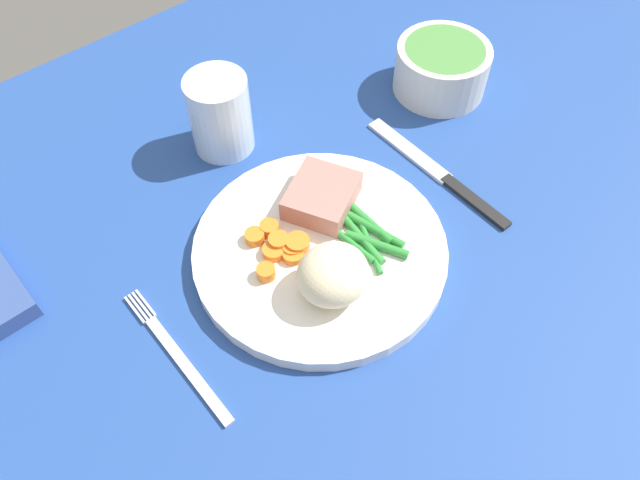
{
  "coord_description": "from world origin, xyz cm",
  "views": [
    {
      "loc": [
        -26.38,
        -28.38,
        53.41
      ],
      "look_at": [
        -3.59,
        -1.24,
        4.6
      ],
      "focal_mm": 34.67,
      "sensor_mm": 36.0,
      "label": 1
    }
  ],
  "objects": [
    {
      "name": "carrot_slices",
      "position": [
        -6.9,
        0.93,
        4.16
      ],
      "size": [
        6.46,
        6.16,
        1.29
      ],
      "color": "orange",
      "rests_on": "dinner_plate"
    },
    {
      "name": "salad_bowl",
      "position": [
        24.08,
        8.78,
        5.32
      ],
      "size": [
        11.31,
        11.31,
        5.89
      ],
      "color": "silver",
      "rests_on": "dining_table"
    },
    {
      "name": "knife",
      "position": [
        13.54,
        -1.52,
        2.2
      ],
      "size": [
        1.7,
        20.5,
        0.64
      ],
      "rotation": [
        0.0,
        0.0,
        0.01
      ],
      "color": "black",
      "rests_on": "dining_table"
    },
    {
      "name": "fork",
      "position": [
        -20.61,
        -1.5,
        2.2
      ],
      "size": [
        1.44,
        16.6,
        0.4
      ],
      "rotation": [
        0.0,
        0.0,
        0.04
      ],
      "color": "silver",
      "rests_on": "dining_table"
    },
    {
      "name": "dining_table",
      "position": [
        0.0,
        0.0,
        1.0
      ],
      "size": [
        120.0,
        90.0,
        2.0
      ],
      "color": "#234793",
      "rests_on": "ground"
    },
    {
      "name": "meat_portion",
      "position": [
        -0.16,
        2.76,
        4.89
      ],
      "size": [
        9.28,
        8.93,
        2.57
      ],
      "primitive_type": "cube",
      "rotation": [
        0.0,
        0.0,
        0.48
      ],
      "color": "#B2756B",
      "rests_on": "dinner_plate"
    },
    {
      "name": "dinner_plate",
      "position": [
        -3.59,
        -1.24,
        2.8
      ],
      "size": [
        25.39,
        25.39,
        1.6
      ],
      "primitive_type": "cylinder",
      "color": "white",
      "rests_on": "dining_table"
    },
    {
      "name": "water_glass",
      "position": [
        -1.94,
        17.88,
        5.89
      ],
      "size": [
        6.91,
        6.91,
        9.13
      ],
      "color": "silver",
      "rests_on": "dining_table"
    },
    {
      "name": "mashed_potatoes",
      "position": [
        -5.88,
        -5.81,
        6.1
      ],
      "size": [
        6.86,
        6.5,
        4.99
      ],
      "primitive_type": "ellipsoid",
      "color": "beige",
      "rests_on": "dinner_plate"
    },
    {
      "name": "green_beans",
      "position": [
        0.54,
        -3.3,
        4.0
      ],
      "size": [
        4.96,
        9.72,
        0.9
      ],
      "color": "#2D8C38",
      "rests_on": "dinner_plate"
    }
  ]
}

